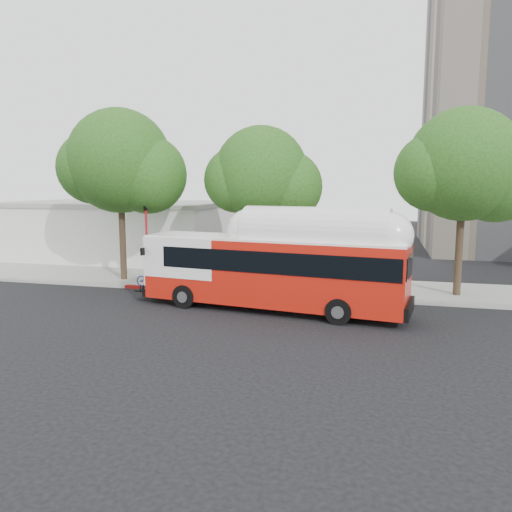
% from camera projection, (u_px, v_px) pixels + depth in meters
% --- Properties ---
extents(ground, '(120.00, 120.00, 0.00)m').
position_uv_depth(ground, '(250.00, 315.00, 21.27)').
color(ground, black).
rests_on(ground, ground).
extents(sidewalk, '(60.00, 5.00, 0.15)m').
position_uv_depth(sidewalk, '(281.00, 284.00, 27.49)').
color(sidewalk, gray).
rests_on(sidewalk, ground).
extents(curb_strip, '(60.00, 0.30, 0.15)m').
position_uv_depth(curb_strip, '(270.00, 294.00, 25.00)').
color(curb_strip, gray).
rests_on(curb_strip, ground).
extents(red_curb_segment, '(10.00, 0.32, 0.16)m').
position_uv_depth(red_curb_segment, '(214.00, 291.00, 25.73)').
color(red_curb_segment, maroon).
rests_on(red_curb_segment, ground).
extents(street_tree_left, '(6.67, 5.80, 9.74)m').
position_uv_depth(street_tree_left, '(128.00, 165.00, 27.75)').
color(street_tree_left, '#2D2116').
rests_on(street_tree_left, ground).
extents(street_tree_mid, '(5.75, 5.00, 8.62)m').
position_uv_depth(street_tree_mid, '(269.00, 177.00, 26.39)').
color(street_tree_mid, '#2D2116').
rests_on(street_tree_mid, ground).
extents(street_tree_right, '(6.21, 5.40, 9.18)m').
position_uv_depth(street_tree_right, '(473.00, 169.00, 23.69)').
color(street_tree_right, '#2D2116').
rests_on(street_tree_right, ground).
extents(low_commercial_bldg, '(16.20, 10.20, 4.25)m').
position_uv_depth(low_commercial_bldg, '(120.00, 230.00, 37.82)').
color(low_commercial_bldg, silver).
rests_on(low_commercial_bldg, ground).
extents(transit_bus, '(12.71, 4.16, 3.70)m').
position_uv_depth(transit_bus, '(274.00, 272.00, 21.92)').
color(transit_bus, '#B9180C').
rests_on(transit_bus, ground).
extents(signal_pole, '(0.12, 0.42, 4.39)m').
position_uv_depth(signal_pole, '(147.00, 246.00, 27.02)').
color(signal_pole, '#B2131C').
rests_on(signal_pole, ground).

